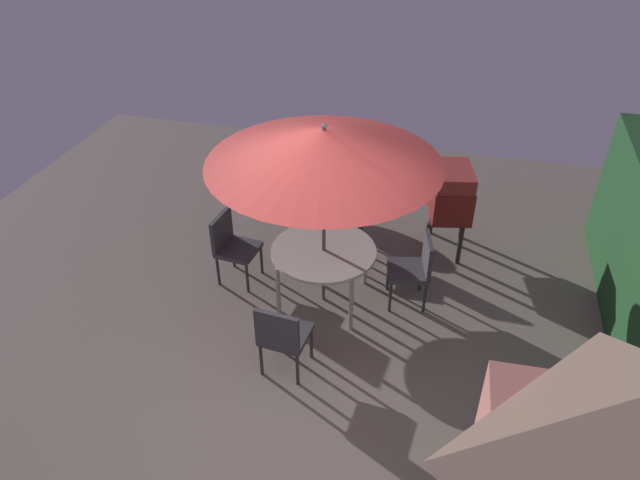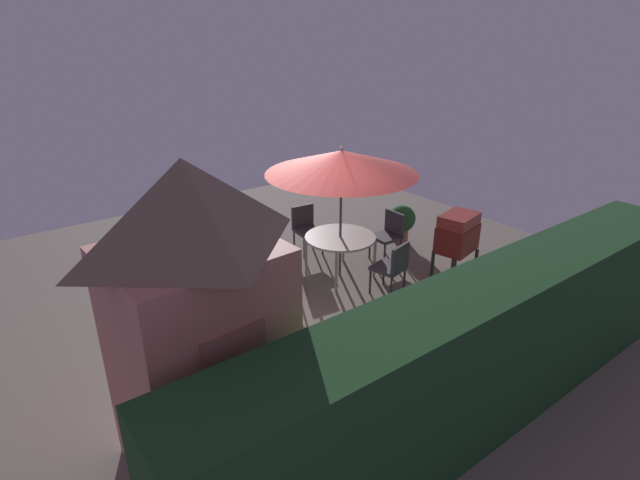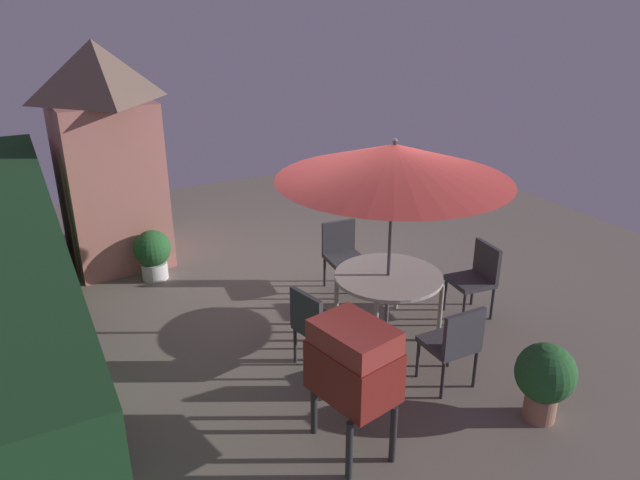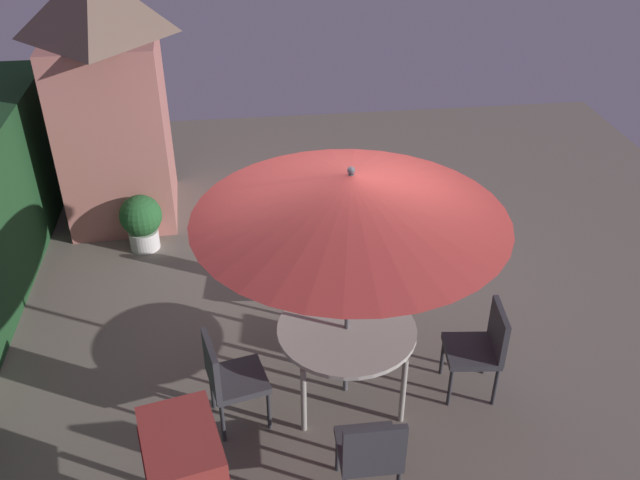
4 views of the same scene
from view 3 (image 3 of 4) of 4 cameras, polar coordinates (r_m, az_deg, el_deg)
ground_plane at (r=7.83m, az=1.06°, el=-5.35°), size 11.00×11.00×0.00m
hedge_backdrop at (r=6.68m, az=-26.39°, el=-4.63°), size 6.98×0.84×1.76m
garden_shed at (r=8.90m, az=-19.64°, el=7.70°), size 1.57×1.41×3.10m
patio_table at (r=6.78m, az=6.49°, el=-3.75°), size 1.21×1.21×0.73m
patio_umbrella at (r=6.30m, az=7.03°, el=7.35°), size 2.50×2.50×2.28m
bbq_grill at (r=5.02m, az=3.22°, el=-11.61°), size 0.79×0.64×1.20m
chair_near_shed at (r=6.20m, az=-0.42°, el=-7.91°), size 0.55×0.56×0.90m
chair_far_side at (r=6.05m, az=12.61°, el=-9.36°), size 0.47×0.46×0.90m
chair_toward_hedge at (r=7.44m, az=14.66°, el=-3.22°), size 0.51×0.51×0.90m
chair_toward_house at (r=7.84m, az=2.12°, el=-1.08°), size 0.50×0.50×0.90m
potted_plant_by_shed at (r=8.45m, az=-15.57°, el=-1.16°), size 0.50×0.50×0.70m
potted_plant_by_grill at (r=5.90m, az=20.55°, el=-12.07°), size 0.55×0.55×0.77m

